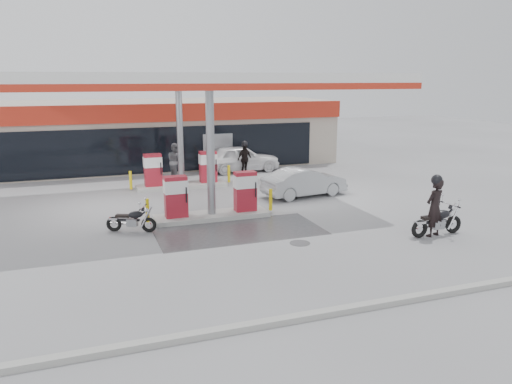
% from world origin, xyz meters
% --- Properties ---
extents(ground, '(90.00, 90.00, 0.00)m').
position_xyz_m(ground, '(0.00, 0.00, 0.00)').
color(ground, gray).
rests_on(ground, ground).
extents(wet_patch, '(6.00, 3.00, 0.00)m').
position_xyz_m(wet_patch, '(0.50, 0.00, 0.00)').
color(wet_patch, '#4C4C4F').
rests_on(wet_patch, ground).
extents(drain_cover, '(0.70, 0.70, 0.01)m').
position_xyz_m(drain_cover, '(2.00, -2.00, 0.00)').
color(drain_cover, '#38383A').
rests_on(drain_cover, ground).
extents(kerb, '(28.00, 0.25, 0.15)m').
position_xyz_m(kerb, '(0.00, -7.00, 0.07)').
color(kerb, gray).
rests_on(kerb, ground).
extents(store_building, '(22.00, 8.22, 4.00)m').
position_xyz_m(store_building, '(0.01, 15.94, 2.01)').
color(store_building, '#B4A796').
rests_on(store_building, ground).
extents(canopy, '(16.00, 10.02, 5.51)m').
position_xyz_m(canopy, '(0.00, 5.00, 5.27)').
color(canopy, silver).
rests_on(canopy, ground).
extents(pump_island_near, '(5.14, 1.30, 1.78)m').
position_xyz_m(pump_island_near, '(0.00, 2.00, 0.71)').
color(pump_island_near, '#9E9E99').
rests_on(pump_island_near, ground).
extents(pump_island_far, '(5.14, 1.30, 1.78)m').
position_xyz_m(pump_island_far, '(0.00, 8.00, 0.71)').
color(pump_island_far, '#9E9E99').
rests_on(pump_island_far, ground).
extents(main_motorcycle, '(2.13, 0.82, 1.10)m').
position_xyz_m(main_motorcycle, '(6.91, -2.84, 0.49)').
color(main_motorcycle, black).
rests_on(main_motorcycle, ground).
extents(biker_main, '(0.86, 0.69, 2.06)m').
position_xyz_m(biker_main, '(6.72, -2.85, 1.03)').
color(biker_main, black).
rests_on(biker_main, ground).
extents(parked_motorcycle, '(1.74, 1.01, 0.95)m').
position_xyz_m(parked_motorcycle, '(-3.16, 1.19, 0.42)').
color(parked_motorcycle, black).
rests_on(parked_motorcycle, ground).
extents(sedan_white, '(4.66, 1.96, 1.57)m').
position_xyz_m(sedan_white, '(4.16, 11.20, 0.79)').
color(sedan_white, white).
rests_on(sedan_white, ground).
extents(attendant, '(0.97, 1.13, 2.00)m').
position_xyz_m(attendant, '(0.12, 10.13, 1.00)').
color(attendant, slate).
rests_on(attendant, ground).
extents(hatchback_silver, '(4.19, 1.97, 1.33)m').
position_xyz_m(hatchback_silver, '(5.06, 4.20, 0.66)').
color(hatchback_silver, '#A0A4A8').
rests_on(hatchback_silver, ground).
extents(parked_car_right, '(4.70, 2.92, 1.21)m').
position_xyz_m(parked_car_right, '(4.50, 14.00, 0.61)').
color(parked_car_right, '#151B47').
rests_on(parked_car_right, ground).
extents(biker_walking, '(1.15, 0.90, 1.82)m').
position_xyz_m(biker_walking, '(4.10, 10.20, 0.91)').
color(biker_walking, black).
rests_on(biker_walking, ground).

